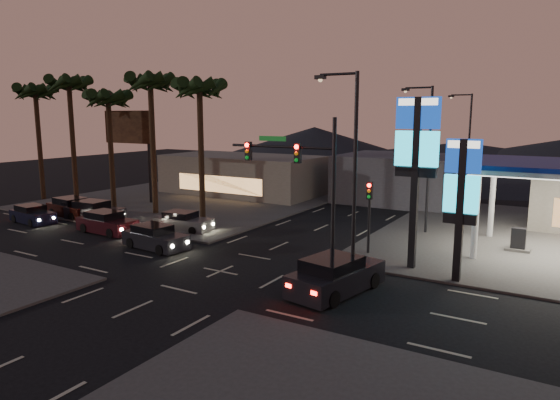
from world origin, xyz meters
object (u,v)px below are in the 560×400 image
Objects in this scene: pylon_sign_short at (462,189)px; car_lane_b_rear at (72,208)px; suv_station at (335,276)px; traffic_signal_mast at (302,173)px; car_lane_a_mid at (107,223)px; car_lane_a_rear at (32,215)px; car_lane_a_front at (155,238)px; car_lane_b_mid at (94,212)px; car_lane_b_front at (183,222)px; pylon_sign_tall at (417,149)px.

car_lane_b_rear is (-29.87, 0.72, -3.93)m from pylon_sign_short.
suv_station is at bearing -136.54° from pylon_sign_short.
traffic_signal_mast is at bearing 147.04° from suv_station.
car_lane_a_mid is 1.09× the size of car_lane_a_rear.
car_lane_a_rear is at bearing 179.36° from traffic_signal_mast.
car_lane_a_front is (-17.27, -2.85, -3.99)m from pylon_sign_short.
traffic_signal_mast is 1.61× the size of car_lane_b_rear.
car_lane_a_rear is (-23.37, 0.26, -4.60)m from traffic_signal_mast.
traffic_signal_mast is 16.58m from car_lane_a_mid.
car_lane_a_mid is at bearing 167.60° from car_lane_a_front.
car_lane_b_rear reaches higher than car_lane_b_mid.
car_lane_b_rear is 25.84m from suv_station.
car_lane_a_front is at bearing -69.11° from car_lane_b_front.
suv_station is (14.45, -5.87, 0.15)m from car_lane_b_front.
car_lane_b_rear is at bearing -175.39° from car_lane_b_front.
car_lane_b_front is at bearing 160.69° from traffic_signal_mast.
car_lane_a_mid is (-23.16, -1.55, -3.96)m from pylon_sign_short.
pylon_sign_short reaches higher than car_lane_a_rear.
car_lane_b_rear is at bearing 178.95° from car_lane_b_mid.
pylon_sign_short reaches higher than car_lane_a_mid.
car_lane_b_rear is at bearing 178.63° from pylon_sign_short.
car_lane_a_front is 0.92× the size of car_lane_b_rear.
car_lane_a_mid is at bearing -18.69° from car_lane_b_rear.
car_lane_a_front is 10.55m from car_lane_b_mid.
car_lane_a_front is 12.83m from suv_station.
car_lane_b_front reaches higher than car_lane_a_rear.
car_lane_a_rear is 0.86× the size of car_lane_b_rear.
car_lane_b_rear is (-6.71, 2.27, 0.03)m from car_lane_a_mid.
traffic_signal_mast reaches higher than pylon_sign_short.
suv_station is at bearing -32.96° from traffic_signal_mast.
pylon_sign_tall is 7.95m from suv_station.
pylon_sign_tall reaches higher than suv_station.
car_lane_a_rear is 0.79× the size of suv_station.
car_lane_b_rear is at bearing 75.96° from car_lane_a_rear.
traffic_signal_mast is 1.87× the size of car_lane_a_rear.
pylon_sign_tall is 1.12× the size of traffic_signal_mast.
car_lane_a_rear is at bearing -161.74° from car_lane_b_front.
car_lane_a_front reaches higher than car_lane_a_rear.
pylon_sign_short is at bearing -1.40° from car_lane_b_mid.
car_lane_b_front is at bearing 175.19° from pylon_sign_short.
car_lane_a_rear is (-13.35, 0.60, -0.04)m from car_lane_a_front.
pylon_sign_short reaches higher than car_lane_b_mid.
suv_station reaches higher than car_lane_a_front.
car_lane_b_rear is 0.91× the size of suv_station.
car_lane_b_rear reaches higher than car_lane_a_rear.
car_lane_b_mid reaches higher than car_lane_b_front.
pylon_sign_tall reaches higher than car_lane_b_front.
traffic_signal_mast is 1.83× the size of car_lane_b_front.
traffic_signal_mast is 1.64× the size of car_lane_b_mid.
suv_station reaches higher than car_lane_a_rear.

